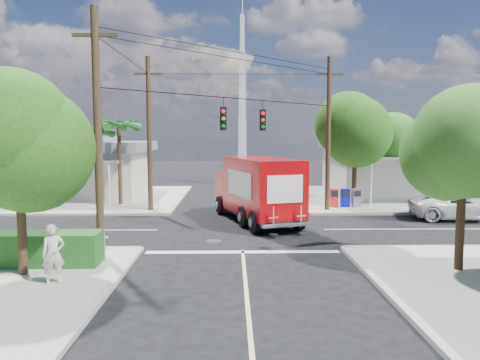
{
  "coord_description": "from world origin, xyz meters",
  "views": [
    {
      "loc": [
        -0.4,
        -22.03,
        4.51
      ],
      "look_at": [
        0.0,
        2.0,
        2.2
      ],
      "focal_mm": 35.0,
      "sensor_mm": 36.0,
      "label": 1
    }
  ],
  "objects": [
    {
      "name": "vending_boxes",
      "position": [
        6.5,
        6.2,
        0.69
      ],
      "size": [
        1.9,
        0.5,
        1.1
      ],
      "color": "#A42A1E",
      "rests_on": "sidewalk_ne"
    },
    {
      "name": "delivery_truck",
      "position": [
        0.88,
        1.96,
        1.71
      ],
      "size": [
        4.55,
        8.08,
        3.36
      ],
      "color": "black",
      "rests_on": "ground"
    },
    {
      "name": "building_ne",
      "position": [
        12.5,
        11.97,
        2.32
      ],
      "size": [
        11.8,
        10.2,
        4.5
      ],
      "color": "silver",
      "rests_on": "sidewalk_ne"
    },
    {
      "name": "tree_ne_back",
      "position": [
        9.81,
        8.96,
        4.19
      ],
      "size": [
        3.77,
        3.66,
        5.82
      ],
      "color": "#422D1C",
      "rests_on": "sidewalk_ne"
    },
    {
      "name": "sidewalk_ne",
      "position": [
        10.88,
        10.88,
        0.07
      ],
      "size": [
        14.12,
        14.12,
        0.14
      ],
      "color": "#A9A398",
      "rests_on": "ground"
    },
    {
      "name": "sidewalk_nw",
      "position": [
        -10.88,
        10.88,
        0.07
      ],
      "size": [
        14.12,
        14.12,
        0.14
      ],
      "color": "#A9A398",
      "rests_on": "ground"
    },
    {
      "name": "tree_se",
      "position": [
        7.01,
        -7.24,
        4.04
      ],
      "size": [
        3.67,
        3.54,
        5.62
      ],
      "color": "#422D1C",
      "rests_on": "sidewalk_se"
    },
    {
      "name": "tree_sw_front",
      "position": [
        -6.99,
        -7.54,
        4.33
      ],
      "size": [
        3.88,
        3.78,
        6.03
      ],
      "color": "#422D1C",
      "rests_on": "sidewalk_sw"
    },
    {
      "name": "building_nw",
      "position": [
        -12.0,
        12.46,
        2.22
      ],
      "size": [
        10.8,
        10.2,
        4.3
      ],
      "color": "beige",
      "rests_on": "sidewalk_nw"
    },
    {
      "name": "palm_nw_front",
      "position": [
        -7.5,
        7.5,
        5.04
      ],
      "size": [
        3.01,
        3.08,
        5.59
      ],
      "color": "#422D1C",
      "rests_on": "sidewalk_nw"
    },
    {
      "name": "tree_ne_front",
      "position": [
        7.21,
        6.76,
        4.77
      ],
      "size": [
        4.21,
        4.14,
        6.66
      ],
      "color": "#422D1C",
      "rests_on": "sidewalk_ne"
    },
    {
      "name": "palm_nw_back",
      "position": [
        -9.5,
        9.0,
        4.67
      ],
      "size": [
        3.01,
        3.08,
        5.19
      ],
      "color": "#422D1C",
      "rests_on": "sidewalk_nw"
    },
    {
      "name": "pedestrian",
      "position": [
        -5.68,
        -8.46,
        1.02
      ],
      "size": [
        0.77,
        0.68,
        1.77
      ],
      "primitive_type": "imported",
      "rotation": [
        0.0,
        0.0,
        0.49
      ],
      "color": "beige",
      "rests_on": "sidewalk_sw"
    },
    {
      "name": "road_markings",
      "position": [
        0.0,
        -1.47,
        0.01
      ],
      "size": [
        32.0,
        32.0,
        0.01
      ],
      "color": "beige",
      "rests_on": "ground"
    },
    {
      "name": "hedge_sw",
      "position": [
        -8.0,
        -6.4,
        0.69
      ],
      "size": [
        6.2,
        1.2,
        1.1
      ],
      "primitive_type": "cube",
      "color": "#144313",
      "rests_on": "sidewalk_sw"
    },
    {
      "name": "parked_car",
      "position": [
        11.83,
        2.48,
        0.72
      ],
      "size": [
        5.44,
        2.94,
        1.45
      ],
      "primitive_type": "imported",
      "rotation": [
        0.0,
        0.0,
        1.46
      ],
      "color": "silver",
      "rests_on": "ground"
    },
    {
      "name": "picket_fence",
      "position": [
        -7.8,
        -5.6,
        0.68
      ],
      "size": [
        5.94,
        0.06,
        1.0
      ],
      "color": "silver",
      "rests_on": "sidewalk_sw"
    },
    {
      "name": "ground",
      "position": [
        0.0,
        0.0,
        0.0
      ],
      "size": [
        120.0,
        120.0,
        0.0
      ],
      "primitive_type": "plane",
      "color": "black",
      "rests_on": "ground"
    },
    {
      "name": "radio_tower",
      "position": [
        0.5,
        20.0,
        5.64
      ],
      "size": [
        0.8,
        0.8,
        17.0
      ],
      "color": "silver",
      "rests_on": "ground"
    },
    {
      "name": "utility_poles",
      "position": [
        -1.58,
        1.6,
        4.67
      ],
      "size": [
        12.0,
        10.68,
        9.0
      ],
      "color": "#473321",
      "rests_on": "ground"
    }
  ]
}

